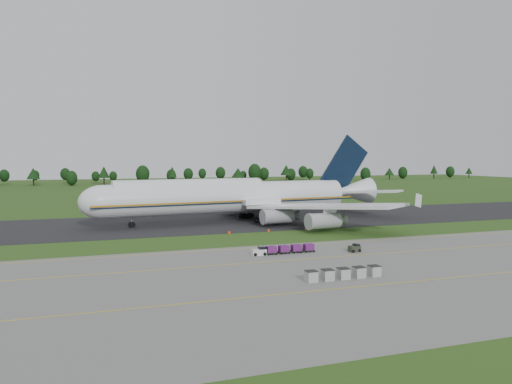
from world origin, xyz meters
name	(u,v)px	position (x,y,z in m)	size (l,w,h in m)	color
ground	(254,239)	(0.00, 0.00, 0.00)	(600.00, 600.00, 0.00)	#264514
apron	(334,276)	(0.00, -34.00, 0.03)	(300.00, 52.00, 0.06)	slate
taxiway	(219,222)	(0.00, 28.00, 0.04)	(300.00, 40.00, 0.08)	black
apron_markings	(312,266)	(0.00, -26.98, 0.06)	(300.00, 30.20, 0.01)	#C6A40B
tree_line	(131,174)	(-4.75, 221.62, 6.04)	(525.30, 23.54, 11.53)	black
aircraft	(236,196)	(4.25, 27.06, 6.51)	(81.35, 78.79, 22.80)	silver
baggage_train	(282,249)	(-0.67, -16.64, 0.80)	(11.30, 1.45, 1.39)	silver
utility_cart	(354,249)	(11.73, -19.30, 0.59)	(2.11, 1.44, 1.08)	#272E20
uld_row	(344,273)	(0.43, -35.79, 0.81)	(11.10, 1.50, 1.49)	#9C9C9C
edge_markers	(269,231)	(5.91, 7.50, 0.27)	(18.66, 0.30, 0.60)	#EE4107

